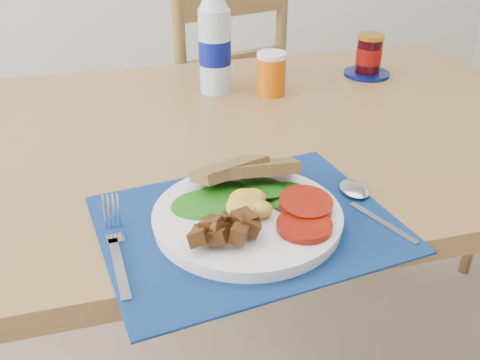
{
  "coord_description": "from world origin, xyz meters",
  "views": [
    {
      "loc": [
        -0.27,
        -0.77,
        1.2
      ],
      "look_at": [
        -0.09,
        -0.1,
        0.8
      ],
      "focal_mm": 40.0,
      "sensor_mm": 36.0,
      "label": 1
    }
  ],
  "objects_px": {
    "chair_far": "(216,94)",
    "jam_on_saucer": "(369,58)",
    "juice_glass": "(271,75)",
    "water_bottle": "(215,44)",
    "breakfast_plate": "(245,214)"
  },
  "relations": [
    {
      "from": "chair_far",
      "to": "jam_on_saucer",
      "type": "height_order",
      "value": "chair_far"
    },
    {
      "from": "chair_far",
      "to": "juice_glass",
      "type": "bearing_deg",
      "value": 74.66
    },
    {
      "from": "water_bottle",
      "to": "chair_far",
      "type": "bearing_deg",
      "value": 77.12
    },
    {
      "from": "chair_far",
      "to": "juice_glass",
      "type": "relative_size",
      "value": 11.93
    },
    {
      "from": "breakfast_plate",
      "to": "water_bottle",
      "type": "height_order",
      "value": "water_bottle"
    },
    {
      "from": "jam_on_saucer",
      "to": "juice_glass",
      "type": "bearing_deg",
      "value": -167.32
    },
    {
      "from": "chair_far",
      "to": "water_bottle",
      "type": "distance_m",
      "value": 0.55
    },
    {
      "from": "chair_far",
      "to": "juice_glass",
      "type": "xyz_separation_m",
      "value": [
        0.02,
        -0.51,
        0.23
      ]
    },
    {
      "from": "juice_glass",
      "to": "jam_on_saucer",
      "type": "relative_size",
      "value": 0.8
    },
    {
      "from": "chair_far",
      "to": "juice_glass",
      "type": "distance_m",
      "value": 0.56
    },
    {
      "from": "breakfast_plate",
      "to": "jam_on_saucer",
      "type": "bearing_deg",
      "value": 39.85
    },
    {
      "from": "breakfast_plate",
      "to": "water_bottle",
      "type": "distance_m",
      "value": 0.58
    },
    {
      "from": "breakfast_plate",
      "to": "jam_on_saucer",
      "type": "distance_m",
      "value": 0.76
    },
    {
      "from": "breakfast_plate",
      "to": "jam_on_saucer",
      "type": "xyz_separation_m",
      "value": [
        0.49,
        0.57,
        0.02
      ]
    },
    {
      "from": "water_bottle",
      "to": "juice_glass",
      "type": "relative_size",
      "value": 2.72
    }
  ]
}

